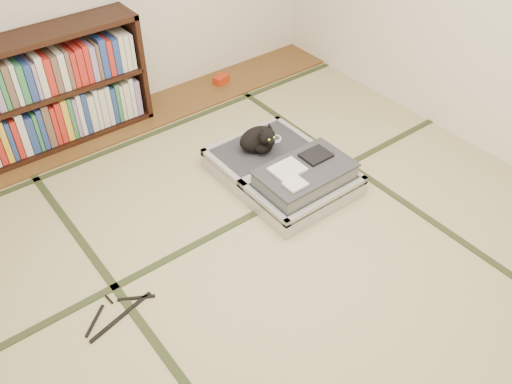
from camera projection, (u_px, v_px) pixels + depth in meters
floor at (283, 252)px, 3.52m from camera, size 4.50×4.50×0.00m
wood_strip at (136, 117)px, 4.72m from camera, size 4.00×0.50×0.02m
red_item at (221, 79)px, 5.13m from camera, size 0.17×0.12×0.07m
room_shell at (293, 41)px, 2.57m from camera, size 4.50×4.50×4.50m
tatami_borders at (238, 211)px, 3.82m from camera, size 4.00×4.50×0.01m
bookcase at (55, 91)px, 4.19m from camera, size 1.44×0.33×0.92m
suitcase at (286, 172)px, 3.98m from camera, size 0.76×1.02×0.30m
cat at (259, 139)px, 4.06m from camera, size 0.34×0.34×0.27m
cable_coil at (275, 139)px, 4.22m from camera, size 0.11×0.11×0.03m
hanger at (118, 312)px, 3.15m from camera, size 0.46×0.26×0.01m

